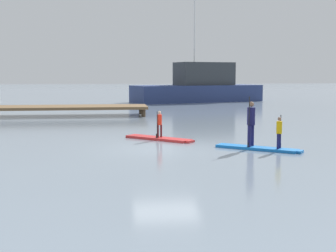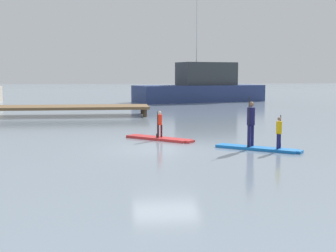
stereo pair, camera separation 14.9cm
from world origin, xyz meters
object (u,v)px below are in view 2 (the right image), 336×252
(paddler_child_solo, at_px, (160,123))
(paddleboard_far, at_px, (258,148))
(paddleboard_near, at_px, (160,138))
(paddler_child_front, at_px, (279,131))
(paddler_adult, at_px, (251,121))
(fishing_boat_white_large, at_px, (201,87))

(paddler_child_solo, bearing_deg, paddleboard_far, -42.73)
(paddleboard_near, distance_m, paddleboard_far, 4.63)
(paddleboard_near, bearing_deg, paddler_child_front, -41.95)
(paddler_child_solo, height_order, paddler_adult, paddler_adult)
(paddler_child_front, relative_size, fishing_boat_white_large, 0.09)
(paddleboard_near, xyz_separation_m, fishing_boat_white_large, (7.06, 27.81, 1.40))
(paddler_child_solo, height_order, fishing_boat_white_large, fishing_boat_white_large)
(paddleboard_far, height_order, paddler_child_front, paddler_child_front)
(paddleboard_far, height_order, paddler_adult, paddler_adult)
(fishing_boat_white_large, bearing_deg, paddler_adult, -97.24)
(paddler_child_solo, xyz_separation_m, paddleboard_far, (3.40, -3.14, -0.69))
(paddler_child_front, bearing_deg, paddleboard_near, 138.05)
(paddleboard_far, height_order, fishing_boat_white_large, fishing_boat_white_large)
(paddleboard_near, relative_size, paddleboard_far, 0.97)
(paddler_adult, bearing_deg, paddler_child_front, -36.38)
(paddleboard_far, xyz_separation_m, paddler_child_front, (0.62, -0.46, 0.70))
(paddleboard_near, height_order, paddler_child_solo, paddler_child_solo)
(paddleboard_near, distance_m, paddler_child_solo, 0.69)
(paddleboard_far, bearing_deg, paddler_adult, 143.88)
(paddler_child_solo, height_order, paddleboard_far, paddler_child_solo)
(paddler_child_solo, distance_m, fishing_boat_white_large, 28.72)
(paddler_child_solo, relative_size, paddler_child_front, 0.93)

